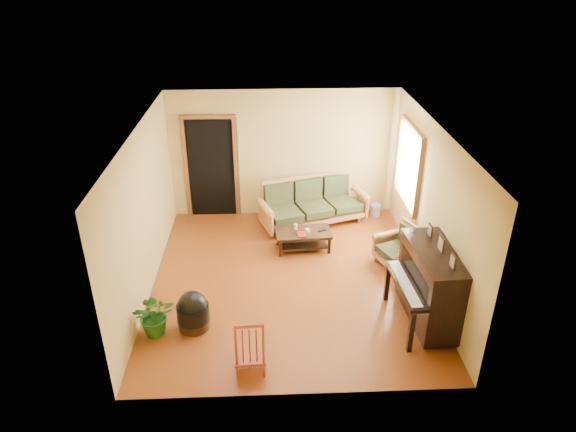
{
  "coord_description": "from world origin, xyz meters",
  "views": [
    {
      "loc": [
        -0.33,
        -7.14,
        4.91
      ],
      "look_at": [
        -0.01,
        0.2,
        1.1
      ],
      "focal_mm": 32.0,
      "sensor_mm": 36.0,
      "label": 1
    }
  ],
  "objects_px": {
    "armchair": "(398,247)",
    "ceramic_crock": "(375,210)",
    "sofa": "(314,203)",
    "footstool": "(193,315)",
    "piano": "(431,288)",
    "red_chair": "(250,342)",
    "coffee_table": "(303,240)",
    "potted_plant": "(155,314)"
  },
  "relations": [
    {
      "from": "potted_plant",
      "to": "piano",
      "type": "bearing_deg",
      "value": 1.09
    },
    {
      "from": "sofa",
      "to": "footstool",
      "type": "height_order",
      "value": "sofa"
    },
    {
      "from": "ceramic_crock",
      "to": "potted_plant",
      "type": "relative_size",
      "value": 0.4
    },
    {
      "from": "armchair",
      "to": "red_chair",
      "type": "relative_size",
      "value": 0.86
    },
    {
      "from": "piano",
      "to": "potted_plant",
      "type": "distance_m",
      "value": 3.96
    },
    {
      "from": "piano",
      "to": "potted_plant",
      "type": "bearing_deg",
      "value": 177.81
    },
    {
      "from": "armchair",
      "to": "red_chair",
      "type": "xyz_separation_m",
      "value": [
        -2.5,
        -2.37,
        0.06
      ]
    },
    {
      "from": "sofa",
      "to": "armchair",
      "type": "height_order",
      "value": "sofa"
    },
    {
      "from": "coffee_table",
      "to": "potted_plant",
      "type": "distance_m",
      "value": 3.2
    },
    {
      "from": "potted_plant",
      "to": "coffee_table",
      "type": "bearing_deg",
      "value": 44.83
    },
    {
      "from": "armchair",
      "to": "ceramic_crock",
      "type": "xyz_separation_m",
      "value": [
        -0.0,
        1.88,
        -0.24
      ]
    },
    {
      "from": "armchair",
      "to": "red_chair",
      "type": "bearing_deg",
      "value": -159.63
    },
    {
      "from": "coffee_table",
      "to": "ceramic_crock",
      "type": "relative_size",
      "value": 3.82
    },
    {
      "from": "coffee_table",
      "to": "potted_plant",
      "type": "height_order",
      "value": "potted_plant"
    },
    {
      "from": "potted_plant",
      "to": "red_chair",
      "type": "bearing_deg",
      "value": -29.23
    },
    {
      "from": "piano",
      "to": "red_chair",
      "type": "distance_m",
      "value": 2.73
    },
    {
      "from": "red_chair",
      "to": "potted_plant",
      "type": "xyz_separation_m",
      "value": [
        -1.36,
        0.76,
        -0.1
      ]
    },
    {
      "from": "ceramic_crock",
      "to": "footstool",
      "type": "bearing_deg",
      "value": -134.47
    },
    {
      "from": "red_chair",
      "to": "sofa",
      "type": "bearing_deg",
      "value": 70.62
    },
    {
      "from": "footstool",
      "to": "ceramic_crock",
      "type": "distance_m",
      "value": 4.76
    },
    {
      "from": "footstool",
      "to": "potted_plant",
      "type": "distance_m",
      "value": 0.54
    },
    {
      "from": "armchair",
      "to": "sofa",
      "type": "bearing_deg",
      "value": 105.7
    },
    {
      "from": "coffee_table",
      "to": "armchair",
      "type": "height_order",
      "value": "armchair"
    },
    {
      "from": "coffee_table",
      "to": "piano",
      "type": "height_order",
      "value": "piano"
    },
    {
      "from": "sofa",
      "to": "coffee_table",
      "type": "xyz_separation_m",
      "value": [
        -0.28,
        -0.99,
        -0.27
      ]
    },
    {
      "from": "piano",
      "to": "coffee_table",
      "type": "bearing_deg",
      "value": 124.42
    },
    {
      "from": "sofa",
      "to": "footstool",
      "type": "xyz_separation_m",
      "value": [
        -2.02,
        -3.15,
        -0.23
      ]
    },
    {
      "from": "sofa",
      "to": "potted_plant",
      "type": "bearing_deg",
      "value": -147.0
    },
    {
      "from": "armchair",
      "to": "piano",
      "type": "xyz_separation_m",
      "value": [
        0.09,
        -1.54,
        0.24
      ]
    },
    {
      "from": "armchair",
      "to": "footstool",
      "type": "distance_m",
      "value": 3.67
    },
    {
      "from": "sofa",
      "to": "ceramic_crock",
      "type": "height_order",
      "value": "sofa"
    },
    {
      "from": "coffee_table",
      "to": "red_chair",
      "type": "distance_m",
      "value": 3.16
    },
    {
      "from": "piano",
      "to": "red_chair",
      "type": "relative_size",
      "value": 1.61
    },
    {
      "from": "footstool",
      "to": "red_chair",
      "type": "distance_m",
      "value": 1.22
    },
    {
      "from": "coffee_table",
      "to": "potted_plant",
      "type": "xyz_separation_m",
      "value": [
        -2.27,
        -2.25,
        0.14
      ]
    },
    {
      "from": "armchair",
      "to": "ceramic_crock",
      "type": "bearing_deg",
      "value": 66.92
    },
    {
      "from": "red_chair",
      "to": "ceramic_crock",
      "type": "xyz_separation_m",
      "value": [
        2.5,
        4.26,
        -0.3
      ]
    },
    {
      "from": "red_chair",
      "to": "coffee_table",
      "type": "bearing_deg",
      "value": 70.33
    },
    {
      "from": "coffee_table",
      "to": "armchair",
      "type": "distance_m",
      "value": 1.73
    },
    {
      "from": "footstool",
      "to": "ceramic_crock",
      "type": "xyz_separation_m",
      "value": [
        3.34,
        3.4,
        -0.09
      ]
    },
    {
      "from": "sofa",
      "to": "footstool",
      "type": "relative_size",
      "value": 4.49
    },
    {
      "from": "armchair",
      "to": "piano",
      "type": "distance_m",
      "value": 1.56
    }
  ]
}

